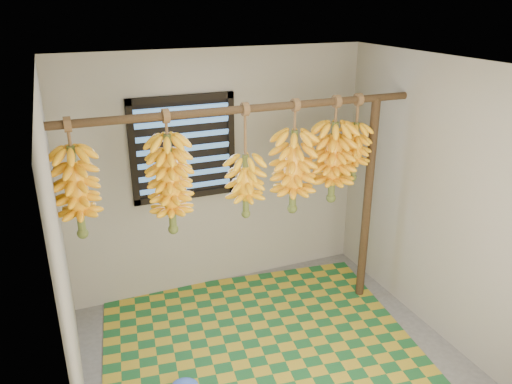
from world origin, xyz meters
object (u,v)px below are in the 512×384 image
banana_bunch_a (77,192)px  banana_bunch_f (355,151)px  support_post (367,203)px  banana_bunch_e (333,162)px  banana_bunch_c (246,186)px  banana_bunch_b (170,185)px  woven_mat (257,339)px  banana_bunch_d (293,172)px

banana_bunch_a → banana_bunch_f: size_ratio=1.16×
support_post → banana_bunch_e: size_ratio=2.10×
support_post → banana_bunch_c: bearing=180.0°
support_post → banana_bunch_b: size_ratio=2.00×
banana_bunch_b → banana_bunch_f: 1.68m
woven_mat → banana_bunch_b: (-0.62, 0.27, 1.45)m
support_post → banana_bunch_f: (-0.19, -0.00, 0.53)m
banana_bunch_b → banana_bunch_c: bearing=0.0°
woven_mat → banana_bunch_f: (1.05, 0.27, 1.53)m
banana_bunch_b → banana_bunch_d: bearing=0.0°
support_post → banana_bunch_c: 1.28m
woven_mat → banana_bunch_d: (0.45, 0.27, 1.42)m
banana_bunch_b → banana_bunch_f: size_ratio=1.28×
support_post → banana_bunch_d: banana_bunch_d is taller
banana_bunch_a → banana_bunch_b: size_ratio=0.91×
banana_bunch_b → banana_bunch_c: (0.63, 0.00, -0.10)m
support_post → woven_mat: support_post is taller
banana_bunch_b → banana_bunch_f: (1.68, 0.00, 0.08)m
support_post → woven_mat: (-1.24, -0.27, -0.99)m
support_post → banana_bunch_f: bearing=-180.0°
banana_bunch_c → woven_mat: bearing=-91.2°
banana_bunch_e → banana_bunch_f: bearing=-0.0°
banana_bunch_a → banana_bunch_f: 2.36m
woven_mat → banana_bunch_e: size_ratio=2.76×
banana_bunch_b → banana_bunch_c: 0.64m
banana_bunch_c → banana_bunch_f: (1.05, -0.00, 0.18)m
banana_bunch_a → banana_bunch_d: bearing=0.0°
banana_bunch_a → banana_bunch_c: size_ratio=0.94×
woven_mat → banana_bunch_b: bearing=156.5°
support_post → banana_bunch_a: bearing=-180.0°
banana_bunch_d → banana_bunch_a: bearing=-180.0°
banana_bunch_c → banana_bunch_a: bearing=-180.0°
banana_bunch_e → banana_bunch_f: same height
support_post → banana_bunch_d: bearing=180.0°
banana_bunch_d → banana_bunch_f: 0.62m
banana_bunch_b → banana_bunch_c: same height
banana_bunch_e → banana_bunch_f: (0.22, -0.00, 0.07)m
banana_bunch_d → banana_bunch_e: bearing=0.0°
banana_bunch_c → banana_bunch_f: 1.06m
woven_mat → support_post: bearing=12.4°
banana_bunch_e → banana_bunch_f: size_ratio=1.22×
woven_mat → banana_bunch_b: 1.60m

